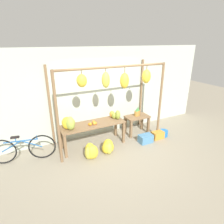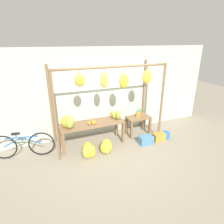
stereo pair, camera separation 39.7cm
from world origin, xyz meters
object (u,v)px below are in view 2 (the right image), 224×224
at_px(parked_bicycle, 23,145).
at_px(papaya_pile, 115,115).
at_px(pineapple_cluster, 139,113).
at_px(banana_pile_ground_left, 88,151).
at_px(fruit_crate_purple, 159,137).
at_px(fruit_crate_white, 146,140).
at_px(orange_pile, 92,123).
at_px(blue_bucket, 165,135).
at_px(banana_pile_on_table, 68,122).
at_px(banana_pile_ground_right, 106,147).

distance_m(parked_bicycle, papaya_pile, 2.70).
distance_m(pineapple_cluster, banana_pile_ground_left, 2.11).
height_order(parked_bicycle, fruit_crate_purple, parked_bicycle).
relative_size(banana_pile_ground_left, fruit_crate_white, 1.05).
height_order(orange_pile, blue_bucket, orange_pile).
distance_m(banana_pile_ground_left, fruit_crate_purple, 2.31).
bearing_deg(blue_bucket, banana_pile_on_table, 171.43).
distance_m(banana_pile_on_table, orange_pile, 0.68).
bearing_deg(papaya_pile, fruit_crate_purple, -24.53).
relative_size(pineapple_cluster, fruit_crate_purple, 0.84).
bearing_deg(parked_bicycle, fruit_crate_purple, -9.05).
xyz_separation_m(fruit_crate_white, parked_bicycle, (-3.41, 0.66, 0.23)).
bearing_deg(banana_pile_ground_right, fruit_crate_white, -0.64).
height_order(fruit_crate_white, papaya_pile, papaya_pile).
bearing_deg(papaya_pile, fruit_crate_white, -39.12).
relative_size(banana_pile_ground_left, fruit_crate_purple, 1.17).
bearing_deg(parked_bicycle, orange_pile, -4.97).
bearing_deg(papaya_pile, orange_pile, -171.63).
bearing_deg(fruit_crate_purple, papaya_pile, 155.47).
distance_m(orange_pile, papaya_pile, 0.78).
height_order(banana_pile_on_table, fruit_crate_white, banana_pile_on_table).
distance_m(banana_pile_on_table, papaya_pile, 1.43).
relative_size(blue_bucket, fruit_crate_purple, 0.76).
xyz_separation_m(banana_pile_ground_right, parked_bicycle, (-2.13, 0.65, 0.18)).
bearing_deg(banana_pile_on_table, parked_bicycle, 174.27).
height_order(blue_bucket, fruit_crate_purple, fruit_crate_purple).
bearing_deg(parked_bicycle, pineapple_cluster, 0.24).
bearing_deg(orange_pile, pineapple_cluster, 6.28).
xyz_separation_m(banana_pile_ground_right, blue_bucket, (2.07, 0.08, -0.08)).
height_order(banana_pile_on_table, fruit_crate_purple, banana_pile_on_table).
xyz_separation_m(orange_pile, parked_bicycle, (-1.89, 0.16, -0.40)).
bearing_deg(banana_pile_on_table, blue_bucket, -8.57).
height_order(banana_pile_on_table, banana_pile_ground_right, banana_pile_on_table).
bearing_deg(banana_pile_ground_left, fruit_crate_purple, 1.58).
height_order(banana_pile_on_table, parked_bicycle, banana_pile_on_table).
bearing_deg(orange_pile, banana_pile_ground_left, -118.73).
bearing_deg(fruit_crate_white, parked_bicycle, 169.03).
relative_size(pineapple_cluster, papaya_pile, 0.76).
height_order(orange_pile, fruit_crate_purple, orange_pile).
bearing_deg(papaya_pile, banana_pile_ground_left, -148.91).
xyz_separation_m(banana_pile_ground_right, fruit_crate_purple, (1.78, 0.02, -0.06)).
distance_m(parked_bicycle, fruit_crate_purple, 3.97).
bearing_deg(blue_bucket, banana_pile_ground_left, -177.44).
relative_size(banana_pile_on_table, papaya_pile, 1.07).
bearing_deg(fruit_crate_purple, banana_pile_on_table, 169.45).
bearing_deg(pineapple_cluster, banana_pile_ground_right, -154.53).
xyz_separation_m(banana_pile_ground_right, fruit_crate_white, (1.28, -0.01, -0.05)).
xyz_separation_m(orange_pile, banana_pile_ground_right, (0.24, -0.48, -0.58)).
height_order(pineapple_cluster, papaya_pile, papaya_pile).
bearing_deg(fruit_crate_white, banana_pile_on_table, 166.15).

